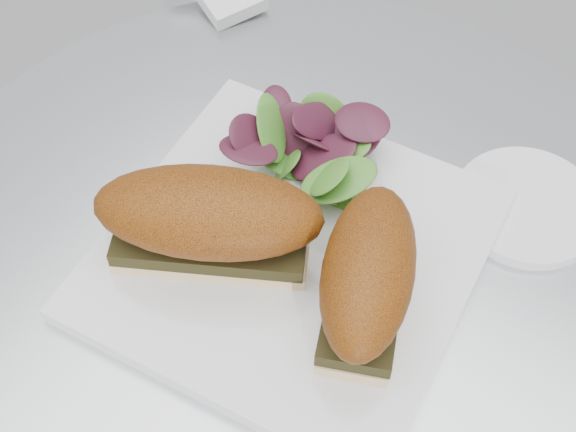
# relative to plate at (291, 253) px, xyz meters

# --- Properties ---
(table) EXTENTS (0.70, 0.70, 0.73)m
(table) POSITION_rel_plate_xyz_m (0.00, -0.01, -0.25)
(table) COLOR silver
(table) RESTS_ON ground
(plate) EXTENTS (0.32, 0.32, 0.02)m
(plate) POSITION_rel_plate_xyz_m (0.00, 0.00, 0.00)
(plate) COLOR silver
(plate) RESTS_ON table
(sandwich_left) EXTENTS (0.19, 0.16, 0.08)m
(sandwich_left) POSITION_rel_plate_xyz_m (-0.05, -0.04, 0.05)
(sandwich_left) COLOR beige
(sandwich_left) RESTS_ON plate
(sandwich_right) EXTENTS (0.12, 0.16, 0.08)m
(sandwich_right) POSITION_rel_plate_xyz_m (0.08, -0.01, 0.05)
(sandwich_right) COLOR beige
(sandwich_right) RESTS_ON plate
(salad) EXTENTS (0.12, 0.12, 0.05)m
(salad) POSITION_rel_plate_xyz_m (-0.03, 0.09, 0.03)
(salad) COLOR #569A32
(salad) RESTS_ON plate
(saucer) EXTENTS (0.13, 0.13, 0.01)m
(saucer) POSITION_rel_plate_xyz_m (0.14, 0.16, -0.00)
(saucer) COLOR silver
(saucer) RESTS_ON table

